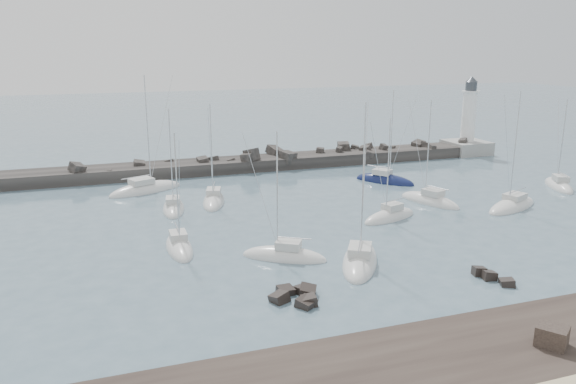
% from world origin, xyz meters
% --- Properties ---
extents(ground, '(400.00, 400.00, 0.00)m').
position_xyz_m(ground, '(0.00, 0.00, 0.00)').
color(ground, slate).
rests_on(ground, ground).
extents(rock_shelf, '(140.00, 12.00, 2.04)m').
position_xyz_m(rock_shelf, '(-0.07, -22.01, 0.01)').
color(rock_shelf, black).
rests_on(rock_shelf, ground).
extents(rock_cluster_near, '(4.26, 4.34, 1.73)m').
position_xyz_m(rock_cluster_near, '(-2.92, -9.08, 0.16)').
color(rock_cluster_near, black).
rests_on(rock_cluster_near, ground).
extents(rock_cluster_far, '(2.35, 4.00, 1.42)m').
position_xyz_m(rock_cluster_far, '(13.74, -11.11, 0.14)').
color(rock_cluster_far, black).
rests_on(rock_cluster_far, ground).
extents(breakwater, '(115.00, 7.33, 5.10)m').
position_xyz_m(breakwater, '(-7.72, 38.00, 0.30)').
color(breakwater, '#292624').
rests_on(breakwater, ground).
extents(lighthouse, '(7.00, 7.00, 14.60)m').
position_xyz_m(lighthouse, '(47.00, 38.00, 3.09)').
color(lighthouse, gray).
rests_on(lighthouse, ground).
extents(sailboat_3, '(3.74, 8.49, 13.05)m').
position_xyz_m(sailboat_3, '(-8.80, 18.89, 0.14)').
color(sailboat_3, silver).
rests_on(sailboat_3, ground).
extents(sailboat_4, '(11.07, 7.26, 16.70)m').
position_xyz_m(sailboat_4, '(-11.17, 28.93, 0.15)').
color(sailboat_4, silver).
rests_on(sailboat_4, ground).
extents(sailboat_5, '(8.15, 6.42, 12.93)m').
position_xyz_m(sailboat_5, '(-1.29, -0.65, 0.15)').
color(sailboat_5, silver).
rests_on(sailboat_5, ground).
extents(sailboat_6, '(4.83, 8.89, 13.54)m').
position_xyz_m(sailboat_6, '(-3.57, 20.35, 0.15)').
color(sailboat_6, silver).
rests_on(sailboat_6, ground).
extents(sailboat_7, '(7.63, 10.12, 15.67)m').
position_xyz_m(sailboat_7, '(4.81, -4.03, 0.15)').
color(sailboat_7, silver).
rests_on(sailboat_7, ground).
extents(sailboat_8, '(7.67, 8.85, 14.34)m').
position_xyz_m(sailboat_8, '(22.13, 23.11, 0.15)').
color(sailboat_8, '#0F1740').
rests_on(sailboat_8, ground).
extents(sailboat_9, '(8.18, 4.83, 12.61)m').
position_xyz_m(sailboat_9, '(14.06, 7.07, 0.16)').
color(sailboat_9, silver).
rests_on(sailboat_9, ground).
extents(sailboat_10, '(5.54, 9.08, 13.88)m').
position_xyz_m(sailboat_10, '(22.14, 11.41, 0.15)').
color(sailboat_10, silver).
rests_on(sailboat_10, ground).
extents(sailboat_11, '(10.14, 6.60, 15.28)m').
position_xyz_m(sailboat_11, '(30.36, 6.13, 0.14)').
color(sailboat_11, silver).
rests_on(sailboat_11, ground).
extents(sailboat_12, '(5.80, 8.59, 13.31)m').
position_xyz_m(sailboat_12, '(43.51, 12.26, 0.16)').
color(sailboat_12, silver).
rests_on(sailboat_12, ground).
extents(sailboat_14, '(2.51, 7.84, 12.51)m').
position_xyz_m(sailboat_14, '(-10.18, 5.00, 0.15)').
color(sailboat_14, silver).
rests_on(sailboat_14, ground).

